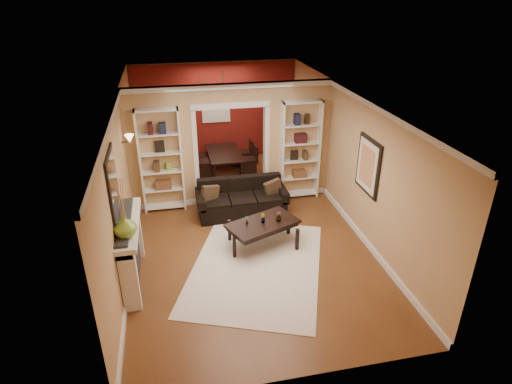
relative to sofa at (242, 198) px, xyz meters
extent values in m
plane|color=brown|center=(-0.09, -0.45, -0.38)|extent=(8.00, 8.00, 0.00)
plane|color=white|center=(-0.09, -0.45, 2.32)|extent=(8.00, 8.00, 0.00)
plane|color=tan|center=(-0.09, 3.55, 0.97)|extent=(8.00, 0.00, 8.00)
plane|color=tan|center=(-0.09, -4.45, 0.97)|extent=(8.00, 0.00, 8.00)
plane|color=tan|center=(-2.34, -0.45, 0.97)|extent=(0.00, 8.00, 8.00)
plane|color=tan|center=(2.16, -0.45, 0.97)|extent=(0.00, 8.00, 8.00)
cube|color=tan|center=(-0.09, 0.75, 0.97)|extent=(4.50, 0.15, 2.70)
cube|color=maroon|center=(-0.09, 3.52, 0.94)|extent=(4.44, 0.04, 2.64)
cube|color=#8CA5CC|center=(-0.09, 3.48, 1.17)|extent=(0.78, 0.03, 0.98)
cube|color=silver|center=(-0.10, -1.99, -0.38)|extent=(3.19, 3.70, 0.01)
cube|color=black|center=(0.00, 0.00, 0.00)|extent=(1.95, 0.84, 0.76)
cube|color=#523A23|center=(-0.69, -0.02, 0.18)|extent=(0.40, 0.26, 0.39)
cube|color=#523A23|center=(0.69, -0.02, 0.18)|extent=(0.39, 0.19, 0.38)
cube|color=black|center=(0.17, -1.31, -0.13)|extent=(1.50, 1.17, 0.50)
imported|color=#336626|center=(-0.14, -1.31, 0.21)|extent=(0.10, 0.11, 0.17)
imported|color=#336626|center=(0.17, -1.31, 0.21)|extent=(0.12, 0.13, 0.18)
imported|color=#336626|center=(0.48, -1.31, 0.22)|extent=(0.12, 0.12, 0.20)
cube|color=white|center=(-1.64, 0.58, 0.77)|extent=(0.90, 0.30, 2.30)
cube|color=white|center=(1.46, 0.58, 0.77)|extent=(0.90, 0.30, 2.30)
cube|color=white|center=(-2.18, -1.95, 0.20)|extent=(0.32, 1.70, 1.16)
imported|color=#7FAA36|center=(-2.18, -2.40, 0.96)|extent=(0.44, 0.44, 0.36)
cube|color=silver|center=(-2.32, -1.95, 1.42)|extent=(0.03, 0.95, 1.10)
cube|color=#FFE0A5|center=(-2.24, 0.10, 1.45)|extent=(0.18, 0.18, 0.22)
cube|color=black|center=(2.12, -1.45, 1.17)|extent=(0.04, 0.85, 1.05)
imported|color=black|center=(-0.01, 2.43, -0.11)|extent=(1.53, 0.86, 0.54)
cube|color=black|center=(-0.56, 2.13, 0.06)|extent=(0.57, 0.57, 0.87)
cube|color=black|center=(0.54, 2.13, 0.02)|extent=(0.43, 0.43, 0.81)
cube|color=black|center=(-0.56, 2.73, 0.00)|extent=(0.47, 0.47, 0.75)
cube|color=black|center=(0.54, 2.73, 0.00)|extent=(0.47, 0.47, 0.75)
cube|color=#322817|center=(-0.09, 2.25, 1.64)|extent=(0.50, 0.50, 0.30)
camera|label=1|loc=(-1.40, -8.15, 4.21)|focal=30.00mm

